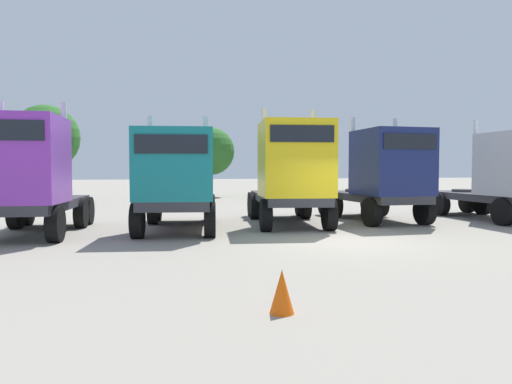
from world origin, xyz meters
name	(u,v)px	position (x,y,z in m)	size (l,w,h in m)	color
ground	(344,242)	(0.00, 0.00, 0.00)	(200.00, 200.00, 0.00)	gray
semi_truck_purple	(26,175)	(-8.94, 3.56, 1.93)	(3.34, 6.07, 4.27)	#333338
semi_truck_teal	(177,179)	(-4.38, 3.47, 1.80)	(3.72, 6.50, 3.96)	#333338
semi_truck_yellow	(292,173)	(-0.15, 3.78, 1.98)	(3.75, 6.76, 4.39)	#333338
semi_truck_navy	(384,174)	(3.86, 3.99, 1.93)	(2.90, 5.92, 4.23)	#333338
semi_truck_silver	(507,176)	(8.78, 2.84, 1.85)	(3.18, 6.61, 4.15)	#333338
traffic_cone_near	(282,292)	(-4.12, -5.85, 0.32)	(0.36, 0.36, 0.64)	#F2590C
oak_far_left	(46,138)	(-10.39, 20.26, 4.16)	(4.14, 4.14, 6.24)	#4C3823
oak_far_centre	(210,151)	(1.04, 24.07, 3.58)	(3.76, 3.76, 5.48)	#4C3823
oak_far_right	(293,150)	(7.64, 23.11, 3.77)	(4.07, 4.07, 5.82)	#4C3823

